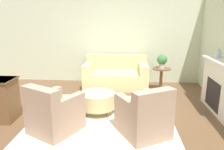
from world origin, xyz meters
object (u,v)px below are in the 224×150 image
Objects in this scene: armchair_right at (144,116)px; vase_mantel_near at (218,54)px; potted_plant_on_side_table at (162,60)px; couch at (116,76)px; ottoman_table at (98,100)px; side_table at (161,76)px; armchair_left at (54,114)px.

armchair_right is 4.91× the size of vase_mantel_near.
armchair_right is 2.75× the size of potted_plant_on_side_table.
vase_mantel_near is at bearing -43.34° from potted_plant_on_side_table.
vase_mantel_near is at bearing -28.76° from couch.
ottoman_table is 2.80m from vase_mantel_near.
ottoman_table is at bearing -166.63° from vase_mantel_near.
vase_mantel_near reaches higher than ottoman_table.
ottoman_table is 2.29m from potted_plant_on_side_table.
side_table is at bearing -12.45° from couch.
armchair_right is at bearing 0.00° from armchair_left.
armchair_right is 1.61× the size of side_table.
ottoman_table is 3.56× the size of vase_mantel_near.
side_table is (1.54, 1.60, 0.14)m from ottoman_table.
side_table is (1.25, -0.28, 0.10)m from couch.
ottoman_table is (0.66, 0.86, -0.06)m from armchair_left.
armchair_right is at bearing -104.36° from side_table.
armchair_right is at bearing -43.65° from ottoman_table.
vase_mantel_near is (3.23, 1.48, 0.84)m from armchair_left.
side_table is 1.62m from vase_mantel_near.
armchair_left reaches higher than side_table.
armchair_left and armchair_right have the same top height.
couch is 1.89m from ottoman_table.
armchair_left is 3.65m from vase_mantel_near.
ottoman_table is (-0.28, -1.87, -0.04)m from couch.
vase_mantel_near is 1.47m from potted_plant_on_side_table.
armchair_left is 4.91× the size of vase_mantel_near.
couch is at bearing 81.41° from ottoman_table.
armchair_left reaches higher than ottoman_table.
ottoman_table is at bearing 52.83° from armchair_left.
couch reaches higher than armchair_left.
side_table is 3.04× the size of vase_mantel_near.
side_table is (2.19, 2.46, 0.08)m from armchair_left.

